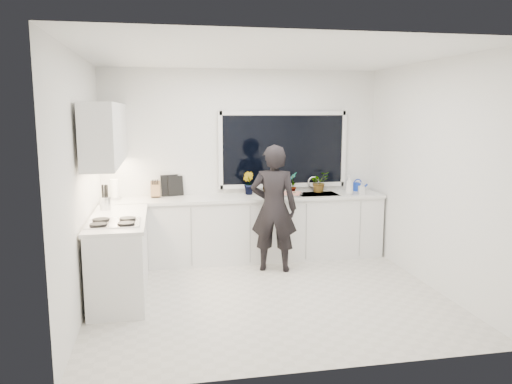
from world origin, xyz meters
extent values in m
cube|color=beige|center=(0.00, 0.00, -0.01)|extent=(4.00, 3.50, 0.02)
cube|color=white|center=(0.00, 1.76, 1.35)|extent=(4.00, 0.02, 2.70)
cube|color=white|center=(-2.01, 0.00, 1.35)|extent=(0.02, 3.50, 2.70)
cube|color=white|center=(2.01, 0.00, 1.35)|extent=(0.02, 3.50, 2.70)
cube|color=white|center=(0.00, 0.00, 2.71)|extent=(4.00, 3.50, 0.02)
cube|color=black|center=(0.60, 1.73, 1.55)|extent=(1.80, 0.02, 1.00)
cube|color=white|center=(0.00, 1.45, 0.44)|extent=(3.92, 0.58, 0.88)
cube|color=white|center=(-1.67, 0.35, 0.44)|extent=(0.58, 1.60, 0.88)
cube|color=silver|center=(0.00, 1.44, 0.90)|extent=(3.94, 0.62, 0.04)
cube|color=silver|center=(-1.67, 0.35, 0.90)|extent=(0.62, 1.60, 0.04)
cube|color=white|center=(-1.79, 0.70, 1.85)|extent=(0.34, 2.10, 0.70)
cube|color=silver|center=(1.05, 1.45, 0.87)|extent=(0.58, 0.42, 0.14)
cylinder|color=silver|center=(1.05, 1.65, 1.03)|extent=(0.03, 0.03, 0.22)
cube|color=black|center=(-1.69, 0.00, 0.94)|extent=(0.56, 0.48, 0.03)
imported|color=black|center=(0.27, 0.90, 0.84)|extent=(0.71, 0.57, 1.68)
cube|color=#B3B4B8|center=(0.55, 1.42, 0.94)|extent=(0.59, 0.52, 0.03)
cube|color=red|center=(0.55, 1.42, 0.95)|extent=(0.53, 0.47, 0.01)
cylinder|color=#1231A9|center=(1.73, 1.61, 0.98)|extent=(0.18, 0.18, 0.13)
cylinder|color=white|center=(-1.80, 1.55, 1.05)|extent=(0.13, 0.13, 0.26)
cube|color=#A1834B|center=(-1.26, 1.59, 1.03)|extent=(0.13, 0.11, 0.22)
cylinder|color=silver|center=(-1.85, 0.80, 1.00)|extent=(0.14, 0.14, 0.16)
cube|color=black|center=(-0.98, 1.69, 1.06)|extent=(0.22, 0.07, 0.28)
cube|color=black|center=(-1.06, 1.69, 1.07)|extent=(0.25, 0.08, 0.30)
imported|color=#26662D|center=(0.06, 1.61, 1.08)|extent=(0.21, 0.23, 0.33)
imported|color=#26662D|center=(0.34, 1.61, 1.05)|extent=(0.20, 0.20, 0.26)
imported|color=#26662D|center=(0.72, 1.61, 1.07)|extent=(0.11, 0.16, 0.30)
imported|color=#26662D|center=(1.12, 1.61, 1.07)|extent=(0.33, 0.30, 0.31)
imported|color=#D8BF66|center=(1.48, 1.30, 1.06)|extent=(0.15, 0.15, 0.28)
imported|color=#D8BF66|center=(1.66, 1.30, 1.01)|extent=(0.09, 0.09, 0.17)
camera|label=1|loc=(-1.17, -5.39, 2.11)|focal=35.00mm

